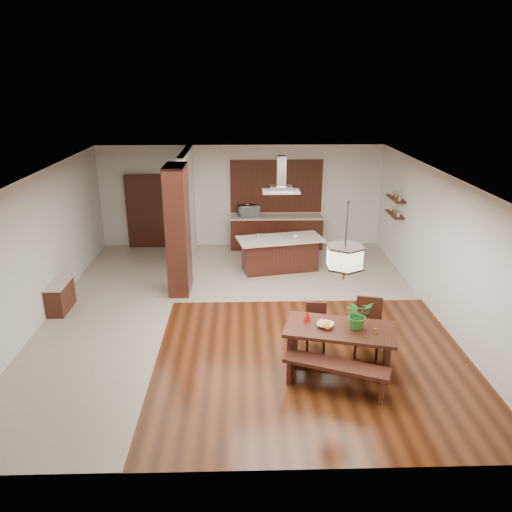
{
  "coord_description": "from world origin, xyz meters",
  "views": [
    {
      "loc": [
        0.03,
        -9.48,
        4.65
      ],
      "look_at": [
        0.3,
        0.0,
        1.25
      ],
      "focal_mm": 35.0,
      "sensor_mm": 36.0,
      "label": 1
    }
  ],
  "objects_px": {
    "microwave": "(249,211)",
    "dining_chair_left": "(316,327)",
    "dining_bench": "(335,376)",
    "pendant_lantern": "(346,242)",
    "hallway_console": "(60,297)",
    "dining_table": "(340,338)",
    "fruit_bowl": "(325,325)",
    "dining_chair_right": "(368,328)",
    "foliage_plant": "(358,315)",
    "range_hood": "(281,174)",
    "island_cup": "(295,237)",
    "kitchen_island": "(280,254)"
  },
  "relations": [
    {
      "from": "microwave",
      "to": "dining_chair_left",
      "type": "bearing_deg",
      "value": -101.56
    },
    {
      "from": "dining_bench",
      "to": "dining_chair_left",
      "type": "bearing_deg",
      "value": 95.92
    },
    {
      "from": "microwave",
      "to": "dining_bench",
      "type": "bearing_deg",
      "value": -102.52
    },
    {
      "from": "pendant_lantern",
      "to": "hallway_console",
      "type": "bearing_deg",
      "value": 156.51
    },
    {
      "from": "dining_table",
      "to": "fruit_bowl",
      "type": "bearing_deg",
      "value": 170.56
    },
    {
      "from": "dining_bench",
      "to": "pendant_lantern",
      "type": "relative_size",
      "value": 1.26
    },
    {
      "from": "pendant_lantern",
      "to": "microwave",
      "type": "relative_size",
      "value": 2.38
    },
    {
      "from": "dining_table",
      "to": "dining_chair_right",
      "type": "bearing_deg",
      "value": 36.07
    },
    {
      "from": "foliage_plant",
      "to": "range_hood",
      "type": "xyz_separation_m",
      "value": [
        -0.93,
        4.58,
        1.47
      ]
    },
    {
      "from": "range_hood",
      "to": "microwave",
      "type": "xyz_separation_m",
      "value": [
        -0.77,
        1.78,
        -1.36
      ]
    },
    {
      "from": "hallway_console",
      "to": "island_cup",
      "type": "height_order",
      "value": "island_cup"
    },
    {
      "from": "kitchen_island",
      "to": "dining_chair_left",
      "type": "bearing_deg",
      "value": -96.43
    },
    {
      "from": "pendant_lantern",
      "to": "dining_table",
      "type": "bearing_deg",
      "value": 0.0
    },
    {
      "from": "range_hood",
      "to": "microwave",
      "type": "relative_size",
      "value": 1.63
    },
    {
      "from": "foliage_plant",
      "to": "dining_bench",
      "type": "bearing_deg",
      "value": -125.53
    },
    {
      "from": "dining_chair_left",
      "to": "pendant_lantern",
      "type": "distance_m",
      "value": 1.96
    },
    {
      "from": "dining_table",
      "to": "microwave",
      "type": "distance_m",
      "value": 6.53
    },
    {
      "from": "pendant_lantern",
      "to": "kitchen_island",
      "type": "xyz_separation_m",
      "value": [
        -0.66,
        4.56,
        -1.8
      ]
    },
    {
      "from": "range_hood",
      "to": "dining_chair_left",
      "type": "bearing_deg",
      "value": -84.72
    },
    {
      "from": "dining_table",
      "to": "fruit_bowl",
      "type": "distance_m",
      "value": 0.34
    },
    {
      "from": "foliage_plant",
      "to": "kitchen_island",
      "type": "height_order",
      "value": "foliage_plant"
    },
    {
      "from": "dining_chair_right",
      "to": "foliage_plant",
      "type": "distance_m",
      "value": 0.72
    },
    {
      "from": "kitchen_island",
      "to": "microwave",
      "type": "height_order",
      "value": "microwave"
    },
    {
      "from": "dining_chair_left",
      "to": "microwave",
      "type": "distance_m",
      "value": 5.85
    },
    {
      "from": "foliage_plant",
      "to": "range_hood",
      "type": "distance_m",
      "value": 4.9
    },
    {
      "from": "dining_table",
      "to": "dining_bench",
      "type": "distance_m",
      "value": 0.73
    },
    {
      "from": "fruit_bowl",
      "to": "kitchen_island",
      "type": "xyz_separation_m",
      "value": [
        -0.41,
        4.52,
        -0.34
      ]
    },
    {
      "from": "dining_chair_left",
      "to": "kitchen_island",
      "type": "xyz_separation_m",
      "value": [
        -0.36,
        3.91,
        0.03
      ]
    },
    {
      "from": "kitchen_island",
      "to": "pendant_lantern",
      "type": "bearing_deg",
      "value": -93.49
    },
    {
      "from": "dining_table",
      "to": "island_cup",
      "type": "distance_m",
      "value": 4.48
    },
    {
      "from": "fruit_bowl",
      "to": "microwave",
      "type": "bearing_deg",
      "value": 100.59
    },
    {
      "from": "hallway_console",
      "to": "fruit_bowl",
      "type": "xyz_separation_m",
      "value": [
        5.2,
        -2.32,
        0.47
      ]
    },
    {
      "from": "dining_bench",
      "to": "range_hood",
      "type": "xyz_separation_m",
      "value": [
        -0.49,
        5.19,
        2.23
      ]
    },
    {
      "from": "island_cup",
      "to": "dining_bench",
      "type": "bearing_deg",
      "value": -88.57
    },
    {
      "from": "foliage_plant",
      "to": "island_cup",
      "type": "xyz_separation_m",
      "value": [
        -0.56,
        4.47,
        -0.07
      ]
    },
    {
      "from": "dining_chair_left",
      "to": "hallway_console",
      "type": "bearing_deg",
      "value": 167.74
    },
    {
      "from": "dining_bench",
      "to": "foliage_plant",
      "type": "xyz_separation_m",
      "value": [
        0.44,
        0.61,
        0.77
      ]
    },
    {
      "from": "dining_chair_right",
      "to": "foliage_plant",
      "type": "bearing_deg",
      "value": -109.37
    },
    {
      "from": "dining_bench",
      "to": "fruit_bowl",
      "type": "xyz_separation_m",
      "value": [
        -0.08,
        0.67,
        0.55
      ]
    },
    {
      "from": "dining_bench",
      "to": "microwave",
      "type": "bearing_deg",
      "value": 100.23
    },
    {
      "from": "dining_chair_right",
      "to": "kitchen_island",
      "type": "xyz_separation_m",
      "value": [
        -1.24,
        4.14,
        -0.06
      ]
    },
    {
      "from": "dining_table",
      "to": "pendant_lantern",
      "type": "height_order",
      "value": "pendant_lantern"
    },
    {
      "from": "hallway_console",
      "to": "range_hood",
      "type": "xyz_separation_m",
      "value": [
        4.78,
        2.2,
        2.15
      ]
    },
    {
      "from": "foliage_plant",
      "to": "fruit_bowl",
      "type": "distance_m",
      "value": 0.56
    },
    {
      "from": "dining_table",
      "to": "dining_bench",
      "type": "height_order",
      "value": "dining_table"
    },
    {
      "from": "island_cup",
      "to": "microwave",
      "type": "relative_size",
      "value": 0.25
    },
    {
      "from": "fruit_bowl",
      "to": "island_cup",
      "type": "height_order",
      "value": "island_cup"
    },
    {
      "from": "hallway_console",
      "to": "dining_chair_right",
      "type": "bearing_deg",
      "value": -17.92
    },
    {
      "from": "foliage_plant",
      "to": "island_cup",
      "type": "relative_size",
      "value": 3.64
    },
    {
      "from": "kitchen_island",
      "to": "island_cup",
      "type": "height_order",
      "value": "island_cup"
    }
  ]
}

